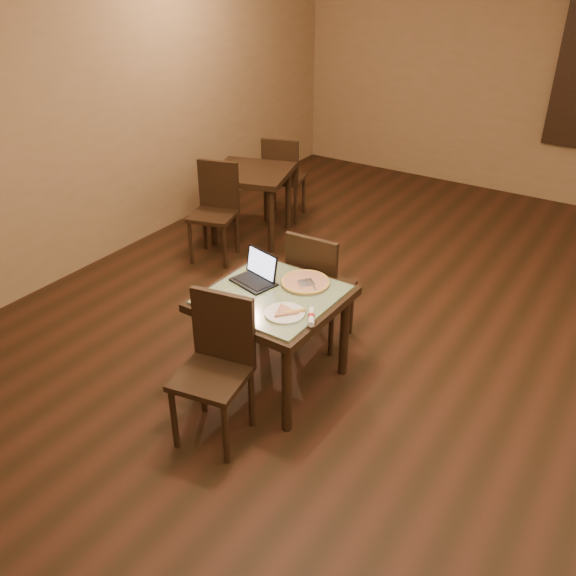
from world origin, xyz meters
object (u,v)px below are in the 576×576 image
Objects in this scene: tiled_table at (273,306)px; chair_main_near at (217,360)px; other_table_b at (251,182)px; laptop at (257,274)px; other_table_b_chair_near at (216,205)px; other_table_b_chair_far at (283,174)px; chair_main_far at (317,283)px; pizza_pan at (305,284)px.

chair_main_near reaches higher than tiled_table.
other_table_b is (-1.66, 2.65, 0.07)m from chair_main_near.
laptop is 0.35× the size of other_table_b_chair_near.
other_table_b_chair_far is at bearing 70.44° from other_table_b.
other_table_b_chair_far is (-1.45, 2.52, -0.26)m from laptop.
chair_main_far reaches higher than laptop.
tiled_table is at bearing -67.64° from other_table_b.
chair_main_far is 0.97× the size of other_table_b.
other_table_b_chair_far is at bearing 133.97° from laptop.
pizza_pan is (0.12, -0.37, 0.20)m from chair_main_far.
chair_main_near is 2.95× the size of pizza_pan.
tiled_table is 0.94× the size of chair_main_far.
chair_main_near reaches higher than other_table_b_chair_far.
other_table_b is at bearing 134.93° from pizza_pan.
chair_main_far reaches higher than other_table_b_chair_near.
tiled_table is 0.62m from chair_main_far.
tiled_table is 2.24m from other_table_b_chair_near.
pizza_pan is (0.14, 0.85, 0.20)m from chair_main_near.
other_table_b is (-1.79, 1.80, -0.13)m from pizza_pan.
other_table_b_chair_near reaches higher than pizza_pan.
pizza_pan is 0.33× the size of other_table_b.
laptop is at bearing -59.18° from other_table_b_chair_near.
pizza_pan reaches higher than other_table_b.
chair_main_near is 1.23m from chair_main_far.
laptop is 0.35m from pizza_pan.
chair_main_far is at bearing 90.76° from tiled_table.
laptop is 2.92m from other_table_b_chair_far.
laptop is (-0.20, -0.51, 0.26)m from chair_main_far.
other_table_b_chair_far is at bearing 126.61° from pizza_pan.
chair_main_near reaches higher than other_table_b.
chair_main_near is 3.62m from other_table_b_chair_far.
chair_main_near reaches higher than chair_main_far.
chair_main_near is 1.01× the size of other_table_b_chair_far.
pizza_pan is (0.32, 0.14, -0.05)m from laptop.
tiled_table is at bearing 86.80° from chair_main_far.
chair_main_near is at bearing 86.25° from chair_main_far.
other_table_b_chair_near is at bearing 151.95° from laptop.
chair_main_near is 0.89m from pizza_pan.
chair_main_near is at bearing -75.02° from other_table_b.
chair_main_near is at bearing -90.33° from tiled_table.
other_table_b is at bearing 130.56° from tiled_table.
other_table_b_chair_far is (-1.65, 2.62, -0.10)m from tiled_table.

